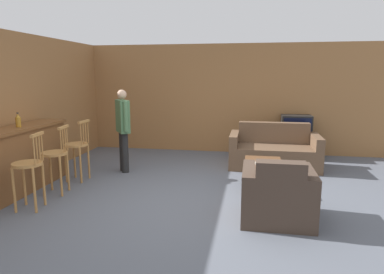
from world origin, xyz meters
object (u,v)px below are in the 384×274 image
at_px(armchair_near, 277,197).
at_px(tv, 296,125).
at_px(couch_far, 274,152).
at_px(bottle, 18,121).
at_px(tv_unit, 295,146).
at_px(person_by_window, 123,126).
at_px(book_on_table, 259,163).
at_px(coffee_table, 263,166).
at_px(bar_chair_near, 29,169).
at_px(bar_chair_far, 77,149).
at_px(bar_chair_mid, 56,158).

xyz_separation_m(armchair_near, tv, (0.64, 3.61, 0.43)).
xyz_separation_m(couch_far, bottle, (-4.10, -2.26, 0.85)).
bearing_deg(tv_unit, person_by_window, -152.42).
distance_m(bottle, book_on_table, 3.95).
distance_m(armchair_near, coffee_table, 1.38).
bearing_deg(bar_chair_near, person_by_window, 73.74).
xyz_separation_m(bar_chair_near, tv_unit, (4.03, 3.84, -0.32)).
height_order(bar_chair_far, tv, bar_chair_far).
xyz_separation_m(couch_far, book_on_table, (-0.32, -1.39, 0.11)).
bearing_deg(armchair_near, bottle, 173.83).
distance_m(bar_chair_mid, book_on_table, 3.31).
xyz_separation_m(coffee_table, book_on_table, (-0.07, -0.06, 0.07)).
height_order(armchair_near, book_on_table, armchair_near).
relative_size(bar_chair_mid, person_by_window, 0.68).
xyz_separation_m(coffee_table, tv, (0.78, 2.24, 0.40)).
bearing_deg(bar_chair_near, bar_chair_far, 89.99).
bearing_deg(tv, book_on_table, -110.25).
relative_size(bar_chair_mid, tv_unit, 1.04).
height_order(bar_chair_mid, armchair_near, bar_chair_mid).
xyz_separation_m(bar_chair_mid, tv, (4.03, 3.17, 0.17)).
relative_size(bar_chair_mid, tv, 1.65).
xyz_separation_m(armchair_near, book_on_table, (-0.21, 1.31, 0.10)).
bearing_deg(person_by_window, book_on_table, -11.07).
distance_m(bar_chair_far, armchair_near, 3.59).
xyz_separation_m(bar_chair_far, couch_far, (3.50, 1.57, -0.27)).
bearing_deg(tv_unit, bar_chair_near, -136.40).
bearing_deg(bar_chair_mid, book_on_table, 15.38).
bearing_deg(bottle, armchair_near, -6.17).
distance_m(bar_chair_near, bottle, 1.07).
xyz_separation_m(bar_chair_far, person_by_window, (0.60, 0.69, 0.32)).
distance_m(armchair_near, bottle, 4.11).
distance_m(couch_far, book_on_table, 1.43).
height_order(couch_far, book_on_table, couch_far).
relative_size(coffee_table, person_by_window, 0.63).
xyz_separation_m(bar_chair_mid, person_by_window, (0.60, 1.38, 0.32)).
bearing_deg(tv, bar_chair_near, -136.42).
relative_size(bar_chair_mid, armchair_near, 1.20).
bearing_deg(armchair_near, coffee_table, 96.00).
relative_size(tv_unit, person_by_window, 0.66).
distance_m(book_on_table, person_by_window, 2.68).
relative_size(tv_unit, tv, 1.59).
xyz_separation_m(armchair_near, tv_unit, (0.64, 3.61, -0.06)).
bearing_deg(bar_chair_near, armchair_near, 3.88).
bearing_deg(bottle, person_by_window, 49.18).
bearing_deg(book_on_table, bottle, -166.95).
bearing_deg(bar_chair_near, couch_far, 39.86).
bearing_deg(bar_chair_near, bar_chair_mid, 90.00).
bearing_deg(person_by_window, bar_chair_near, -106.26).
bearing_deg(bar_chair_mid, tv, 38.21).
height_order(coffee_table, tv, tv).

